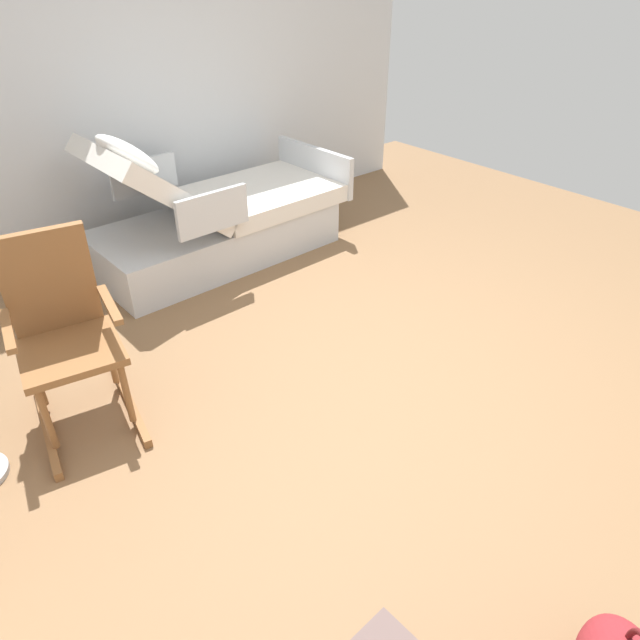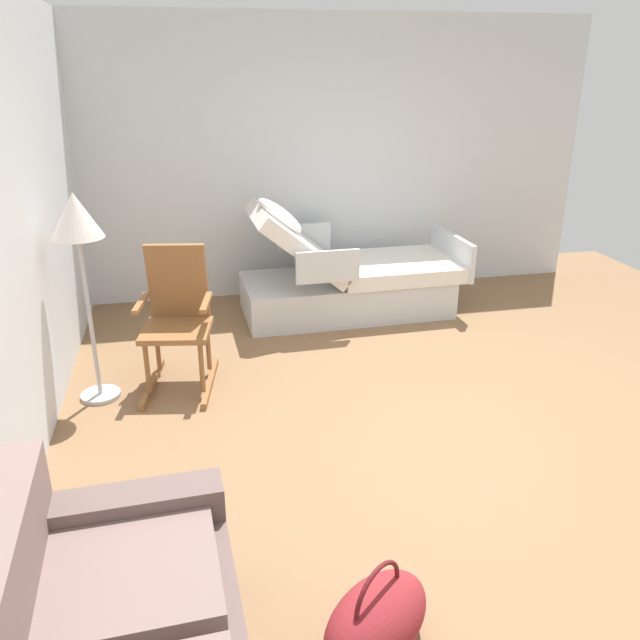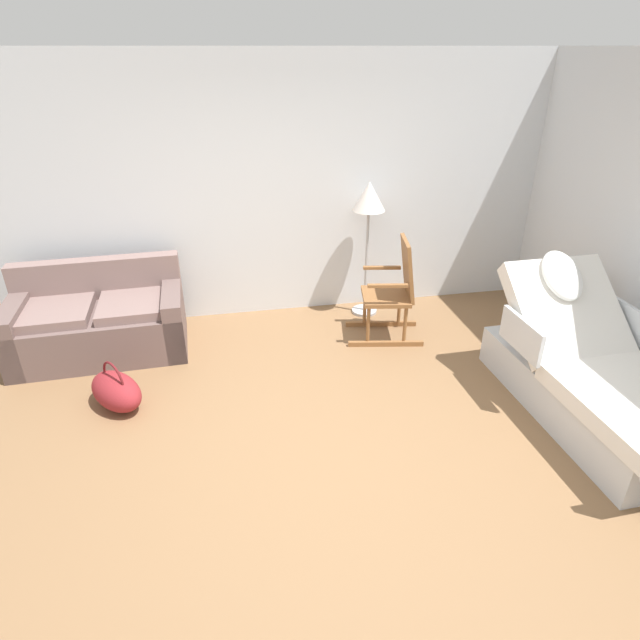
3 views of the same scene
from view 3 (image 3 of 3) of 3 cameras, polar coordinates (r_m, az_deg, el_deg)
The scene contains 7 objects.
ground_plane at distance 4.05m, azimuth 1.31°, elevation -14.30°, with size 7.16×7.16×0.00m, color olive.
back_wall at distance 5.70m, azimuth -4.15°, elevation 13.75°, with size 5.93×0.10×2.70m, color silver.
hospital_bed at distance 4.77m, azimuth 27.44°, elevation -5.94°, with size 1.06×2.08×1.18m.
couch at distance 5.56m, azimuth -22.73°, elevation -0.28°, with size 1.63×0.91×0.85m.
rocking_chair at distance 5.36m, azimuth 7.93°, elevation 3.06°, with size 0.83×0.60×1.05m.
floor_lamp at distance 5.60m, azimuth 5.30°, elevation 12.20°, with size 0.34×0.34×1.48m.
duffel_bag at distance 4.73m, azimuth -21.16°, elevation -7.15°, with size 0.60×0.64×0.43m.
Camera 3 is at (-0.67, -2.94, 2.70)m, focal length 29.60 mm.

